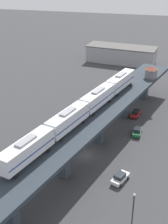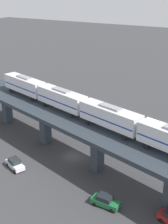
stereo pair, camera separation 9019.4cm
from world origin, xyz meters
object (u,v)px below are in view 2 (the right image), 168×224
object	(u,v)px
subway_train	(84,107)
street_car_white	(15,164)
street_car_green	(105,201)
delivery_truck	(118,134)

from	to	relation	value
subway_train	street_car_white	distance (m)	16.47
street_car_green	delivery_truck	distance (m)	21.40
subway_train	street_car_green	size ratio (longest dim) A/B	11.04
street_car_green	street_car_white	world-z (taller)	same
subway_train	street_car_white	size ratio (longest dim) A/B	10.25
street_car_white	subway_train	bearing A→B (deg)	136.75
street_car_white	delivery_truck	world-z (taller)	delivery_truck
street_car_white	delivery_truck	size ratio (longest dim) A/B	0.65
delivery_truck	subway_train	bearing A→B (deg)	-17.97
delivery_truck	street_car_green	bearing A→B (deg)	19.21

